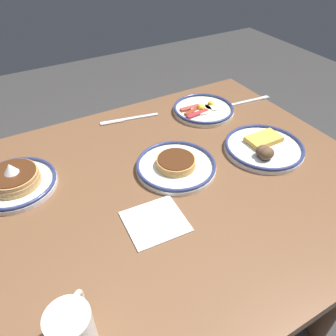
{
  "coord_description": "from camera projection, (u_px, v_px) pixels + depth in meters",
  "views": [
    {
      "loc": [
        0.38,
        0.62,
        1.4
      ],
      "look_at": [
        0.0,
        -0.03,
        0.78
      ],
      "focal_mm": 35.44,
      "sensor_mm": 36.0,
      "label": 1
    }
  ],
  "objects": [
    {
      "name": "ground_plane",
      "position": [
        172.0,
        310.0,
        1.45
      ],
      "size": [
        6.0,
        6.0,
        0.0
      ],
      "primitive_type": "plane",
      "color": "#383635"
    },
    {
      "name": "plate_far_companion",
      "position": [
        176.0,
        165.0,
        1.01
      ],
      "size": [
        0.25,
        0.25,
        0.04
      ],
      "color": "white",
      "rests_on": "dining_table"
    },
    {
      "name": "dining_table",
      "position": [
        174.0,
        212.0,
        1.06
      ],
      "size": [
        1.18,
        0.98,
        0.75
      ],
      "color": "brown",
      "rests_on": "ground_plane"
    },
    {
      "name": "coffee_mug",
      "position": [
        72.0,
        329.0,
        0.59
      ],
      "size": [
        0.09,
        0.11,
        0.1
      ],
      "color": "white",
      "rests_on": "dining_table"
    },
    {
      "name": "plate_center_pancakes",
      "position": [
        203.0,
        109.0,
        1.28
      ],
      "size": [
        0.23,
        0.23,
        0.04
      ],
      "color": "silver",
      "rests_on": "dining_table"
    },
    {
      "name": "plate_far_side",
      "position": [
        264.0,
        147.0,
        1.08
      ],
      "size": [
        0.26,
        0.26,
        0.05
      ],
      "color": "white",
      "rests_on": "dining_table"
    },
    {
      "name": "fork_near",
      "position": [
        249.0,
        101.0,
        1.35
      ],
      "size": [
        0.2,
        0.04,
        0.01
      ],
      "color": "silver",
      "rests_on": "dining_table"
    },
    {
      "name": "paper_napkin",
      "position": [
        155.0,
        222.0,
        0.85
      ],
      "size": [
        0.16,
        0.15,
        0.0
      ],
      "primitive_type": "cube",
      "rotation": [
        0.0,
        0.0,
        -0.06
      ],
      "color": "white",
      "rests_on": "dining_table"
    },
    {
      "name": "butter_knife",
      "position": [
        130.0,
        119.0,
        1.24
      ],
      "size": [
        0.22,
        0.06,
        0.01
      ],
      "color": "silver",
      "rests_on": "dining_table"
    },
    {
      "name": "plate_near_main",
      "position": [
        15.0,
        181.0,
        0.94
      ],
      "size": [
        0.23,
        0.23,
        0.08
      ],
      "color": "white",
      "rests_on": "dining_table"
    }
  ]
}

